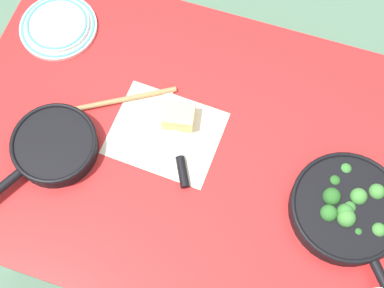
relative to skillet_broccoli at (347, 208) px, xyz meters
name	(u,v)px	position (x,y,z in m)	size (l,w,h in m)	color
ground_plane	(192,216)	(0.43, -0.05, -0.76)	(14.00, 14.00, 0.00)	#51755B
dining_table_red	(192,157)	(0.43, -0.05, -0.11)	(1.29, 0.90, 0.73)	red
skillet_broccoli	(347,208)	(0.00, 0.00, 0.00)	(0.32, 0.36, 0.08)	black
skillet_eggs	(54,146)	(0.77, 0.07, 0.00)	(0.23, 0.33, 0.05)	black
wooden_spoon	(87,107)	(0.74, -0.07, -0.02)	(0.37, 0.23, 0.02)	#A87A4C
parchment_sheet	(166,133)	(0.51, -0.07, -0.03)	(0.30, 0.25, 0.00)	beige
grater_knife	(178,152)	(0.46, -0.02, -0.02)	(0.16, 0.27, 0.02)	silver
cheese_block	(179,116)	(0.49, -0.11, 0.00)	(0.10, 0.08, 0.05)	#EFD67A
dinner_plate_stack	(58,26)	(0.92, -0.29, -0.02)	(0.23, 0.23, 0.03)	silver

